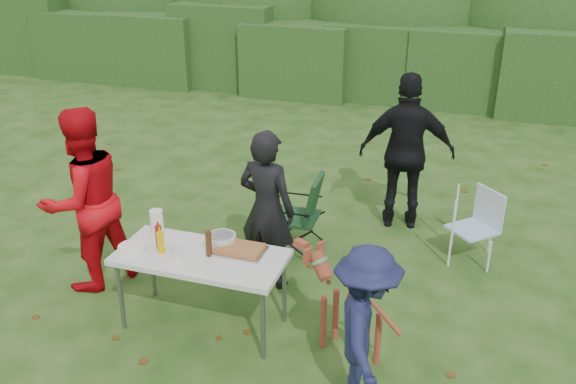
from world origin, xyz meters
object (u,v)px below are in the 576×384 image
(person_cook, at_px, (267,210))
(camping_chair, at_px, (295,213))
(beer_bottle, at_px, (209,244))
(mustard_bottle, at_px, (161,243))
(dog, at_px, (351,312))
(person_red_jacket, at_px, (84,200))
(child, at_px, (365,330))
(lawn_chair, at_px, (473,227))
(person_black_puffy, at_px, (407,152))
(folding_table, at_px, (201,260))
(paper_towel_roll, at_px, (157,223))
(ketchup_bottle, at_px, (159,237))

(person_cook, bearing_deg, camping_chair, -84.86)
(beer_bottle, bearing_deg, mustard_bottle, -168.53)
(person_cook, xyz_separation_m, dog, (1.06, -0.88, -0.38))
(person_red_jacket, height_order, beer_bottle, person_red_jacket)
(person_cook, xyz_separation_m, child, (1.27, -1.39, -0.15))
(dog, xyz_separation_m, camping_chair, (-1.00, 1.61, 0.01))
(lawn_chair, height_order, mustard_bottle, mustard_bottle)
(child, distance_m, beer_bottle, 1.59)
(person_black_puffy, bearing_deg, person_cook, 48.16)
(folding_table, relative_size, camping_chair, 1.65)
(folding_table, bearing_deg, person_red_jacket, 167.23)
(person_black_puffy, distance_m, paper_towel_roll, 3.09)
(dog, height_order, beer_bottle, beer_bottle)
(person_cook, relative_size, child, 1.22)
(person_black_puffy, height_order, child, person_black_puffy)
(child, bearing_deg, person_cook, 27.47)
(folding_table, distance_m, ketchup_bottle, 0.43)
(lawn_chair, height_order, beer_bottle, beer_bottle)
(person_black_puffy, distance_m, dog, 2.65)
(child, bearing_deg, ketchup_bottle, 60.50)
(mustard_bottle, height_order, paper_towel_roll, paper_towel_roll)
(camping_chair, bearing_deg, person_red_jacket, 33.96)
(lawn_chair, bearing_deg, child, 30.23)
(camping_chair, height_order, beer_bottle, beer_bottle)
(person_red_jacket, height_order, person_black_puffy, person_black_puffy)
(paper_towel_roll, bearing_deg, person_black_puffy, 51.00)
(person_red_jacket, relative_size, beer_bottle, 7.73)
(child, distance_m, ketchup_bottle, 2.04)
(beer_bottle, height_order, paper_towel_roll, paper_towel_roll)
(person_red_jacket, bearing_deg, person_cook, 133.33)
(person_red_jacket, height_order, ketchup_bottle, person_red_jacket)
(person_black_puffy, bearing_deg, folding_table, 52.40)
(folding_table, xyz_separation_m, dog, (1.36, -0.01, -0.25))
(lawn_chair, bearing_deg, camping_chair, -33.25)
(folding_table, bearing_deg, camping_chair, 77.18)
(dog, distance_m, lawn_chair, 2.18)
(camping_chair, relative_size, mustard_bottle, 4.54)
(person_black_puffy, distance_m, lawn_chair, 1.17)
(person_cook, xyz_separation_m, person_red_jacket, (-1.69, -0.56, 0.11))
(mustard_bottle, bearing_deg, paper_towel_roll, 124.39)
(lawn_chair, bearing_deg, dog, 21.29)
(camping_chair, bearing_deg, ketchup_bottle, 62.15)
(lawn_chair, xyz_separation_m, beer_bottle, (-2.17, -1.97, 0.46))
(folding_table, height_order, mustard_bottle, mustard_bottle)
(person_red_jacket, xyz_separation_m, mustard_bottle, (1.04, -0.39, -0.09))
(person_cook, bearing_deg, child, 142.38)
(person_cook, relative_size, camping_chair, 1.81)
(person_cook, xyz_separation_m, person_black_puffy, (1.11, 1.72, 0.12))
(mustard_bottle, relative_size, paper_towel_roll, 0.77)
(mustard_bottle, distance_m, beer_bottle, 0.43)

